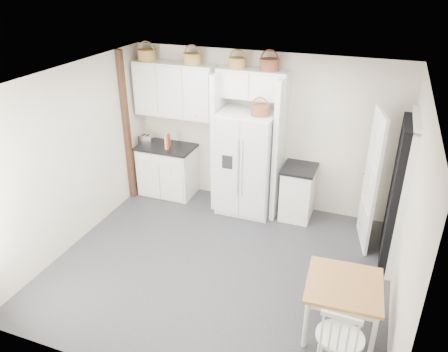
% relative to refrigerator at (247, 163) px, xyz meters
% --- Properties ---
extents(floor, '(4.50, 4.50, 0.00)m').
position_rel_refrigerator_xyz_m(floor, '(0.15, -1.64, -0.86)').
color(floor, '#2D2D30').
rests_on(floor, ground).
extents(ceiling, '(4.50, 4.50, 0.00)m').
position_rel_refrigerator_xyz_m(ceiling, '(0.15, -1.64, 1.74)').
color(ceiling, white).
rests_on(ceiling, wall_back).
extents(wall_back, '(4.50, 0.00, 4.50)m').
position_rel_refrigerator_xyz_m(wall_back, '(0.15, 0.36, 0.44)').
color(wall_back, '#BCB59E').
rests_on(wall_back, floor).
extents(wall_left, '(0.00, 4.00, 4.00)m').
position_rel_refrigerator_xyz_m(wall_left, '(-2.10, -1.64, 0.44)').
color(wall_left, '#BCB59E').
rests_on(wall_left, floor).
extents(wall_right, '(0.00, 4.00, 4.00)m').
position_rel_refrigerator_xyz_m(wall_right, '(2.40, -1.64, 0.44)').
color(wall_right, '#BCB59E').
rests_on(wall_right, floor).
extents(refrigerator, '(0.89, 0.72, 1.73)m').
position_rel_refrigerator_xyz_m(refrigerator, '(0.00, 0.00, 0.00)').
color(refrigerator, silver).
rests_on(refrigerator, floor).
extents(base_cab_left, '(0.95, 0.60, 0.88)m').
position_rel_refrigerator_xyz_m(base_cab_left, '(-1.51, 0.06, -0.42)').
color(base_cab_left, silver).
rests_on(base_cab_left, floor).
extents(base_cab_right, '(0.48, 0.58, 0.85)m').
position_rel_refrigerator_xyz_m(base_cab_right, '(0.86, 0.06, -0.44)').
color(base_cab_right, silver).
rests_on(base_cab_right, floor).
extents(dining_table, '(0.86, 0.86, 0.67)m').
position_rel_refrigerator_xyz_m(dining_table, '(1.85, -2.27, -0.53)').
color(dining_table, '#A25628').
rests_on(dining_table, floor).
extents(windsor_chair, '(0.50, 0.46, 0.98)m').
position_rel_refrigerator_xyz_m(windsor_chair, '(1.89, -2.87, -0.37)').
color(windsor_chair, silver).
rests_on(windsor_chair, floor).
extents(counter_left, '(0.99, 0.64, 0.04)m').
position_rel_refrigerator_xyz_m(counter_left, '(-1.51, 0.06, 0.04)').
color(counter_left, black).
rests_on(counter_left, base_cab_left).
extents(counter_right, '(0.52, 0.62, 0.04)m').
position_rel_refrigerator_xyz_m(counter_right, '(0.86, 0.06, 0.01)').
color(counter_right, black).
rests_on(counter_right, base_cab_right).
extents(toaster, '(0.25, 0.16, 0.17)m').
position_rel_refrigerator_xyz_m(toaster, '(-1.88, 0.01, 0.14)').
color(toaster, silver).
rests_on(toaster, counter_left).
extents(cookbook_red, '(0.07, 0.16, 0.24)m').
position_rel_refrigerator_xyz_m(cookbook_red, '(-1.42, -0.02, 0.18)').
color(cookbook_red, '#A13015').
rests_on(cookbook_red, counter_left).
extents(cookbook_cream, '(0.04, 0.14, 0.21)m').
position_rel_refrigerator_xyz_m(cookbook_cream, '(-1.43, -0.02, 0.16)').
color(cookbook_cream, beige).
rests_on(cookbook_cream, counter_left).
extents(basket_upper_a, '(0.31, 0.31, 0.18)m').
position_rel_refrigerator_xyz_m(basket_upper_a, '(-1.83, 0.19, 1.57)').
color(basket_upper_a, olive).
rests_on(basket_upper_a, upper_cabinet).
extents(basket_upper_c, '(0.30, 0.30, 0.17)m').
position_rel_refrigerator_xyz_m(basket_upper_c, '(-1.01, 0.19, 1.57)').
color(basket_upper_c, olive).
rests_on(basket_upper_c, upper_cabinet).
extents(basket_bridge_a, '(0.28, 0.28, 0.16)m').
position_rel_refrigerator_xyz_m(basket_bridge_a, '(-0.25, 0.19, 1.56)').
color(basket_bridge_a, olive).
rests_on(basket_bridge_a, bridge_cabinet).
extents(basket_bridge_b, '(0.30, 0.30, 0.17)m').
position_rel_refrigerator_xyz_m(basket_bridge_b, '(0.25, 0.19, 1.57)').
color(basket_bridge_b, brown).
rests_on(basket_bridge_b, bridge_cabinet).
extents(basket_fridge_b, '(0.28, 0.28, 0.15)m').
position_rel_refrigerator_xyz_m(basket_fridge_b, '(0.22, -0.10, 0.94)').
color(basket_fridge_b, brown).
rests_on(basket_fridge_b, refrigerator).
extents(upper_cabinet, '(1.40, 0.34, 0.90)m').
position_rel_refrigerator_xyz_m(upper_cabinet, '(-1.35, 0.19, 1.04)').
color(upper_cabinet, silver).
rests_on(upper_cabinet, wall_back).
extents(bridge_cabinet, '(1.12, 0.34, 0.45)m').
position_rel_refrigerator_xyz_m(bridge_cabinet, '(-0.00, 0.19, 1.26)').
color(bridge_cabinet, silver).
rests_on(bridge_cabinet, wall_back).
extents(fridge_panel_left, '(0.08, 0.60, 2.30)m').
position_rel_refrigerator_xyz_m(fridge_panel_left, '(-0.51, 0.06, 0.29)').
color(fridge_panel_left, silver).
rests_on(fridge_panel_left, floor).
extents(fridge_panel_right, '(0.08, 0.60, 2.30)m').
position_rel_refrigerator_xyz_m(fridge_panel_right, '(0.51, 0.06, 0.29)').
color(fridge_panel_right, silver).
rests_on(fridge_panel_right, floor).
extents(trim_post, '(0.09, 0.09, 2.60)m').
position_rel_refrigerator_xyz_m(trim_post, '(-2.05, -0.29, 0.44)').
color(trim_post, black).
rests_on(trim_post, floor).
extents(doorway_void, '(0.18, 0.85, 2.05)m').
position_rel_refrigerator_xyz_m(doorway_void, '(2.31, -0.64, 0.16)').
color(doorway_void, black).
rests_on(doorway_void, floor).
extents(door_slab, '(0.21, 0.79, 2.05)m').
position_rel_refrigerator_xyz_m(door_slab, '(1.95, -0.31, 0.16)').
color(door_slab, white).
rests_on(door_slab, floor).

